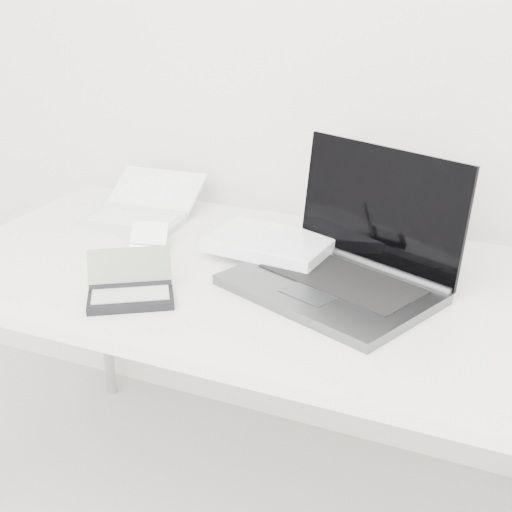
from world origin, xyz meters
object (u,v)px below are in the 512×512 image
at_px(laptop_large, 324,259).
at_px(palmtop_charcoal, 131,291).
at_px(netbook_open_white, 138,214).
at_px(desk, 275,294).

relative_size(laptop_large, palmtop_charcoal, 2.72).
xyz_separation_m(laptop_large, netbook_open_white, (-0.58, 0.15, -0.03)).
height_order(desk, laptop_large, laptop_large).
distance_m(netbook_open_white, palmtop_charcoal, 0.48).
distance_m(desk, netbook_open_white, 0.52).
relative_size(desk, netbook_open_white, 4.71).
bearing_deg(palmtop_charcoal, netbook_open_white, 87.78).
bearing_deg(desk, laptop_large, 18.53).
distance_m(desk, palmtop_charcoal, 0.34).
bearing_deg(netbook_open_white, desk, -25.03).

